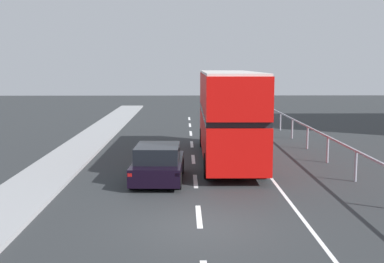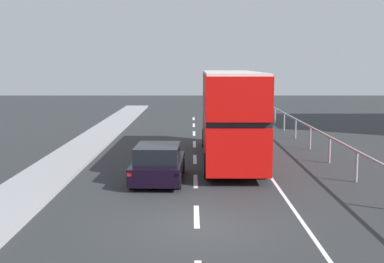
{
  "view_description": "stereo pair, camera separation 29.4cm",
  "coord_description": "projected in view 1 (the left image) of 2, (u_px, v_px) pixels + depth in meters",
  "views": [
    {
      "loc": [
        -0.43,
        -13.71,
        4.45
      ],
      "look_at": [
        -0.09,
        7.92,
        1.59
      ],
      "focal_mm": 47.4,
      "sensor_mm": 36.0,
      "label": 1
    },
    {
      "loc": [
        -0.14,
        -13.72,
        4.45
      ],
      "look_at": [
        -0.09,
        7.92,
        1.59
      ],
      "focal_mm": 47.4,
      "sensor_mm": 36.0,
      "label": 2
    }
  ],
  "objects": [
    {
      "name": "ground_plane",
      "position": [
        200.0,
        226.0,
        14.19
      ],
      "size": [
        75.38,
        120.0,
        0.1
      ],
      "primitive_type": "cube",
      "color": "#292C2E"
    },
    {
      "name": "hatchback_car_near",
      "position": [
        158.0,
        164.0,
        19.41
      ],
      "size": [
        1.98,
        4.09,
        1.42
      ],
      "rotation": [
        0.0,
        0.0,
        -0.03
      ],
      "color": "black",
      "rests_on": "ground"
    },
    {
      "name": "double_decker_bus_red",
      "position": [
        229.0,
        113.0,
        23.44
      ],
      "size": [
        2.58,
        10.7,
        4.13
      ],
      "rotation": [
        0.0,
        0.0,
        -0.01
      ],
      "color": "red",
      "rests_on": "ground"
    },
    {
      "name": "lane_paint_markings",
      "position": [
        235.0,
        165.0,
        22.59
      ],
      "size": [
        3.15,
        46.0,
        0.01
      ],
      "color": "silver",
      "rests_on": "ground"
    },
    {
      "name": "bridge_side_railing",
      "position": [
        328.0,
        141.0,
        23.07
      ],
      "size": [
        0.1,
        42.0,
        1.23
      ],
      "color": "gray",
      "rests_on": "ground"
    }
  ]
}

